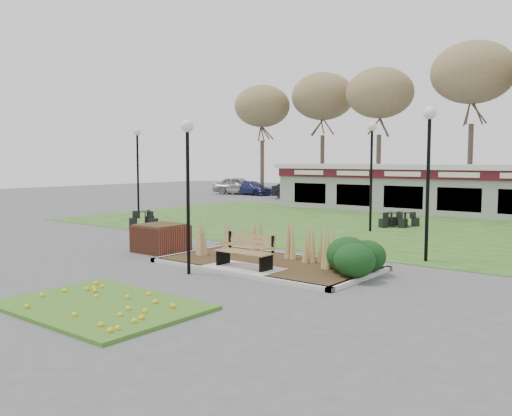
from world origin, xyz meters
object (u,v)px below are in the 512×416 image
Objects in this scene: bistro_set_c at (406,222)px; car_black at (299,190)px; car_blue at (252,188)px; car_silver at (238,186)px; lamp_post_far_left at (137,153)px; food_pavilion at (468,190)px; bistro_set_b at (392,222)px; park_bench at (246,251)px; brick_planter at (161,238)px; lamp_post_near_left at (188,162)px; lamp_post_mid_left at (372,152)px; bistro_set_a at (145,222)px; lamp_post_mid_right at (429,149)px.

car_black is at bearing 139.10° from bistro_set_c.
bistro_set_c is at bearing -117.57° from car_blue.
car_silver is at bearing 147.75° from bistro_set_c.
lamp_post_far_left reaches higher than bistro_set_c.
bistro_set_b is at bearing -97.77° from food_pavilion.
car_blue is (-6.19, 1.55, -0.09)m from car_black.
lamp_post_far_left is at bearing 173.67° from car_black.
bistro_set_c is at bearing 93.00° from park_bench.
brick_planter reaches higher than bistro_set_b.
lamp_post_near_left reaches higher than food_pavilion.
car_silver is (-21.70, 16.71, -2.67)m from lamp_post_mid_left.
lamp_post_near_left is 34.67m from car_blue.
car_blue is (-20.12, 16.75, -2.85)m from lamp_post_mid_left.
car_black is (-14.08, 26.47, -2.35)m from lamp_post_near_left.
bistro_set_b is at bearing 20.90° from lamp_post_far_left.
lamp_post_mid_left is 10.75m from bistro_set_a.
bistro_set_c is (0.38, 0.69, -0.01)m from bistro_set_b.
food_pavilion is 9.98m from lamp_post_mid_left.
park_bench is 0.35× the size of lamp_post_far_left.
lamp_post_mid_left reaches higher than bistro_set_b.
lamp_post_far_left is at bearing 144.53° from bistro_set_a.
bistro_set_b is at bearing -119.38° from car_blue.
car_silver is at bearing 115.69° from lamp_post_far_left.
car_silver reaches higher than bistro_set_c.
lamp_post_mid_left is at bearing -96.77° from food_pavilion.
food_pavilion is at bearing -101.62° from car_blue.
bistro_set_b is 0.29× the size of car_black.
brick_planter is 1.26× the size of bistro_set_c.
food_pavilion is 5.15× the size of lamp_post_mid_left.
lamp_post_mid_left is 12.65m from lamp_post_far_left.
park_bench is 19.73m from food_pavilion.
car_silver is (-9.36, 19.45, -2.73)m from lamp_post_far_left.
bistro_set_a is at bearing -146.11° from car_blue.
car_silver reaches higher than car_black.
food_pavilion is 15.66m from lamp_post_mid_right.
park_bench is at bearing 51.73° from lamp_post_near_left.
car_black is 6.38m from car_blue.
car_silver is at bearing 125.40° from brick_planter.
park_bench is 1.13× the size of brick_planter.
food_pavilion is 5.18× the size of lamp_post_mid_right.
car_silver is 7.92m from car_black.
lamp_post_far_left is at bearing -159.10° from bistro_set_b.
food_pavilion reaches higher than car_blue.
brick_planter is 12.54m from bistro_set_c.
car_black reaches higher than car_blue.
car_black is (-13.93, 15.20, -2.76)m from lamp_post_mid_left.
lamp_post_mid_right reaches higher than car_blue.
bistro_set_c is (0.34, 13.99, -2.84)m from lamp_post_near_left.
food_pavilion is 5.16× the size of car_silver.
car_black is (-15.09, 25.20, 0.14)m from park_bench.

